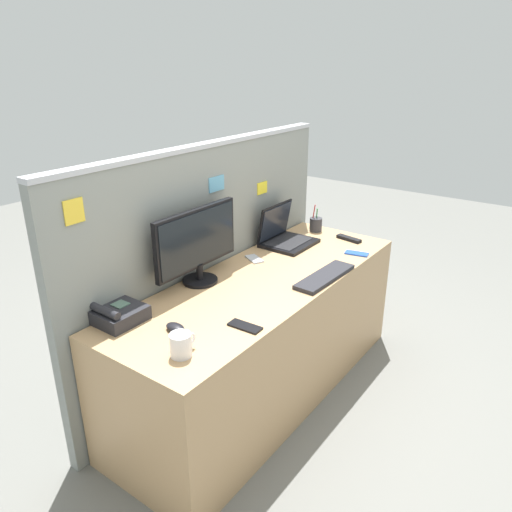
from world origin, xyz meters
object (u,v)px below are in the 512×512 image
Objects in this scene: laptop at (284,234)px; tv_remote at (349,239)px; desk_phone at (119,314)px; cell_phone_blue_case at (357,254)px; cell_phone_black_slab at (245,326)px; coffee_mug at (181,345)px; computer_mouse_right_hand at (175,327)px; cell_phone_silver_slab at (254,259)px; desktop_monitor at (197,242)px; keyboard_main at (325,277)px; pen_cup at (316,224)px.

laptop is 0.43m from tv_remote.
laptop is at bearing -2.19° from desk_phone.
cell_phone_blue_case and cell_phone_black_slab have the same top height.
coffee_mug reaches higher than cell_phone_black_slab.
desk_phone is at bearing 114.16° from computer_mouse_right_hand.
cell_phone_silver_slab is (0.94, -0.06, -0.03)m from desk_phone.
computer_mouse_right_hand is 0.66× the size of cell_phone_black_slab.
coffee_mug is at bearing -143.46° from desktop_monitor.
laptop is 0.74× the size of keyboard_main.
cell_phone_black_slab is at bearing -59.05° from desk_phone.
computer_mouse_right_hand reaches higher than tv_remote.
computer_mouse_right_hand is (-0.44, -0.26, -0.20)m from desktop_monitor.
desk_phone is 1.60m from tv_remote.
laptop is at bearing 29.61° from cell_phone_silver_slab.
cell_phone_silver_slab is at bearing 93.47° from keyboard_main.
coffee_mug is (-0.32, 0.07, 0.04)m from cell_phone_black_slab.
desk_phone is 1.22× the size of tv_remote.
cell_phone_black_slab is 0.33m from coffee_mug.
cell_phone_black_slab is at bearing -43.44° from computer_mouse_right_hand.
cell_phone_blue_case is at bearing -18.58° from cell_phone_silver_slab.
tv_remote is at bearing -19.12° from desktop_monitor.
cell_phone_black_slab is 0.89× the size of tv_remote.
keyboard_main is (-0.32, -0.47, -0.05)m from laptop.
computer_mouse_right_hand is (-0.86, 0.26, 0.01)m from keyboard_main.
pen_cup is 0.47m from cell_phone_blue_case.
desk_phone is 1.66× the size of coffee_mug.
cell_phone_blue_case is at bearing -20.36° from desk_phone.
pen_cup is at bearing 11.09° from computer_mouse_right_hand.
laptop reaches higher than cell_phone_black_slab.
cell_phone_blue_case is at bearing -77.76° from laptop.
coffee_mug is (-1.62, -0.31, 0.00)m from pen_cup.
desktop_monitor is 5.67× the size of computer_mouse_right_hand.
computer_mouse_right_hand is at bearing -149.42° from desktop_monitor.
cell_phone_silver_slab is 0.75× the size of tv_remote.
cell_phone_silver_slab is (-0.01, 0.46, -0.01)m from keyboard_main.
tv_remote reaches higher than cell_phone_black_slab.
laptop reaches higher than coffee_mug.
cell_phone_blue_case and cell_phone_silver_slab have the same top height.
desktop_monitor is 0.58m from cell_phone_black_slab.
computer_mouse_right_hand is 1.30m from cell_phone_blue_case.
cell_phone_silver_slab is at bearing -8.23° from desktop_monitor.
coffee_mug is at bearing 164.72° from cell_phone_black_slab.
desktop_monitor is at bearing 131.35° from keyboard_main.
pen_cup is at bearing -5.14° from desktop_monitor.
desktop_monitor is 1.76× the size of laptop.
keyboard_main is 0.77m from pen_cup.
laptop reaches higher than cell_phone_silver_slab.
computer_mouse_right_hand is (0.09, -0.26, -0.02)m from desk_phone.
computer_mouse_right_hand is 1.48m from tv_remote.
desktop_monitor is 4.16× the size of cell_phone_blue_case.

